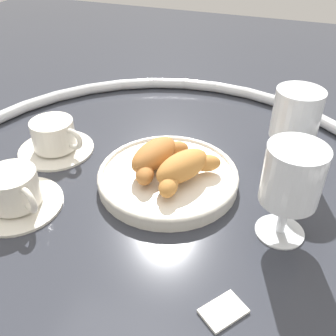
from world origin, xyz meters
The scene contains 10 objects.
ground_plane centered at (0.00, 0.00, 0.00)m, with size 2.20×2.20×0.00m, color #2D3038.
table_chrome_rim centered at (0.00, 0.00, 0.01)m, with size 0.81×0.81×0.02m, color silver.
pastry_plate centered at (-0.02, 0.01, 0.01)m, with size 0.23×0.23×0.02m.
croissant_large centered at (-0.03, -0.01, 0.04)m, with size 0.13×0.09×0.04m.
croissant_small centered at (-0.01, 0.04, 0.04)m, with size 0.12×0.10×0.04m.
coffee_cup_near centered at (0.11, -0.18, 0.03)m, with size 0.14×0.14×0.06m.
coffee_cup_far centered at (-0.04, -0.21, 0.03)m, with size 0.14×0.14×0.06m.
juice_glass_left centered at (-0.14, 0.19, 0.09)m, with size 0.08×0.08×0.14m.
juice_glass_right centered at (0.03, 0.20, 0.09)m, with size 0.08×0.08×0.14m.
sugar_packet centered at (0.18, 0.15, 0.00)m, with size 0.05×0.03×0.01m, color white.
Camera 1 is at (0.44, 0.18, 0.39)m, focal length 40.81 mm.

